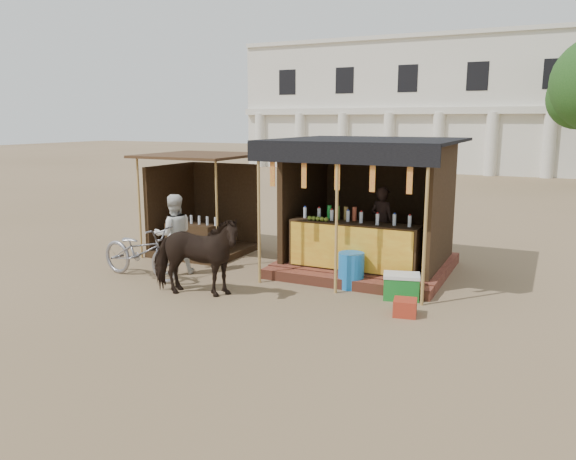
# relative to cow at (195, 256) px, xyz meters

# --- Properties ---
(ground) EXTENTS (120.00, 120.00, 0.00)m
(ground) POSITION_rel_cow_xyz_m (1.24, -0.30, -0.74)
(ground) COLOR #846B4C
(ground) RESTS_ON ground
(main_stall) EXTENTS (3.60, 3.61, 2.78)m
(main_stall) POSITION_rel_cow_xyz_m (2.25, 3.05, 0.28)
(main_stall) COLOR brown
(main_stall) RESTS_ON ground
(secondary_stall) EXTENTS (2.40, 2.40, 2.38)m
(secondary_stall) POSITION_rel_cow_xyz_m (-1.93, 2.93, 0.11)
(secondary_stall) COLOR #332212
(secondary_stall) RESTS_ON ground
(cow) EXTENTS (1.90, 1.20, 1.49)m
(cow) POSITION_rel_cow_xyz_m (0.00, 0.00, 0.00)
(cow) COLOR black
(cow) RESTS_ON ground
(motorbike) EXTENTS (2.12, 0.94, 1.08)m
(motorbike) POSITION_rel_cow_xyz_m (-1.69, 0.51, -0.20)
(motorbike) COLOR gray
(motorbike) RESTS_ON ground
(bystander) EXTENTS (1.02, 1.02, 1.67)m
(bystander) POSITION_rel_cow_xyz_m (-1.26, 1.06, 0.09)
(bystander) COLOR silver
(bystander) RESTS_ON ground
(blue_barrel) EXTENTS (0.62, 0.62, 0.69)m
(blue_barrel) POSITION_rel_cow_xyz_m (2.38, 1.70, -0.40)
(blue_barrel) COLOR blue
(blue_barrel) RESTS_ON ground
(red_crate) EXTENTS (0.43, 0.43, 0.27)m
(red_crate) POSITION_rel_cow_xyz_m (3.70, 0.60, -0.61)
(red_crate) COLOR #9D2C1A
(red_crate) RESTS_ON ground
(cooler) EXTENTS (0.73, 0.59, 0.46)m
(cooler) POSITION_rel_cow_xyz_m (3.42, 1.45, -0.51)
(cooler) COLOR #1A7827
(cooler) RESTS_ON ground
(background_building) EXTENTS (26.00, 7.45, 8.18)m
(background_building) POSITION_rel_cow_xyz_m (-0.76, 29.64, 3.24)
(background_building) COLOR silver
(background_building) RESTS_ON ground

